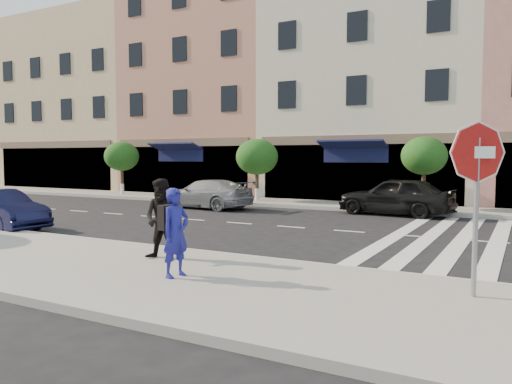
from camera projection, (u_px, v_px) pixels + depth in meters
name	position (u px, v px, depth m)	size (l,w,h in m)	color
ground	(227.00, 246.00, 13.07)	(120.00, 120.00, 0.00)	black
sidewalk_near	(126.00, 272.00, 9.79)	(60.00, 4.50, 0.15)	gray
sidewalk_far	(355.00, 206.00, 22.69)	(60.00, 3.00, 0.15)	gray
building_west_far	(101.00, 108.00, 38.06)	(12.00, 9.00, 12.00)	#D8B78A
building_west_mid	(222.00, 85.00, 32.71)	(10.00, 9.00, 14.00)	tan
building_centre	(381.00, 100.00, 27.79)	(11.00, 9.00, 11.00)	beige
street_tree_wa	(122.00, 157.00, 29.06)	(2.00, 2.00, 3.05)	#473323
street_tree_wb	(257.00, 157.00, 24.75)	(2.10, 2.10, 3.06)	#473323
street_tree_c	(424.00, 156.00, 20.91)	(1.90, 1.90, 3.04)	#473323
stop_sign	(477.00, 171.00, 7.67)	(0.92, 0.35, 2.75)	gray
photographer	(176.00, 233.00, 9.07)	(0.59, 0.39, 1.63)	navy
walker	(163.00, 219.00, 10.61)	(0.84, 0.65, 1.73)	black
car_far_left	(206.00, 194.00, 22.49)	(1.83, 4.51, 1.31)	gray
car_far_mid	(396.00, 196.00, 19.91)	(1.81, 4.50, 1.53)	black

